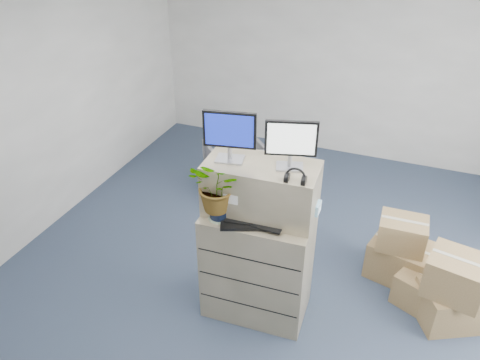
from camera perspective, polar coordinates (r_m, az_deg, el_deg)
name	(u,v)px	position (r m, az deg, el deg)	size (l,w,h in m)	color
ground	(274,299)	(4.96, 4.15, -14.32)	(7.00, 7.00, 0.00)	#2A364B
wall_back	(351,66)	(7.24, 13.43, 13.32)	(6.00, 0.02, 2.80)	#B9B7AF
filing_cabinet_lower	(257,264)	(4.49, 2.14, -10.14)	(0.97, 0.59, 1.13)	#827859
filing_cabinet_upper	(261,189)	(4.05, 2.59, -1.07)	(0.97, 0.48, 0.48)	#827859
monitor_left	(230,134)	(3.87, -1.28, 5.68)	(0.45, 0.21, 0.44)	#99999E
monitor_right	(291,142)	(3.78, 6.24, 4.61)	(0.42, 0.22, 0.42)	#99999E
headphones	(296,177)	(3.68, 6.79, 0.37)	(0.17, 0.17, 0.02)	black
keyboard	(254,222)	(4.03, 1.67, -5.11)	(0.57, 0.24, 0.03)	black
mouse	(294,225)	(4.01, 6.58, -5.41)	(0.11, 0.07, 0.04)	silver
water_bottle	(267,203)	(4.07, 3.34, -2.84)	(0.07, 0.07, 0.25)	gray
phone_dock	(255,210)	(4.13, 1.85, -3.62)	(0.06, 0.05, 0.13)	silver
external_drive	(299,210)	(4.18, 7.23, -3.63)	(0.20, 0.15, 0.06)	black
tissue_box	(305,206)	(4.10, 7.89, -3.10)	(0.27, 0.13, 0.10)	#43A4E4
potted_plant	(219,192)	(3.95, -2.61, -1.45)	(0.55, 0.59, 0.48)	#A7BC97
office_chair	(236,164)	(6.44, -0.44, 1.94)	(0.74, 0.69, 0.76)	slate
cardboard_boxes	(425,275)	(5.08, 21.66, -10.66)	(1.21, 1.11, 0.79)	olive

